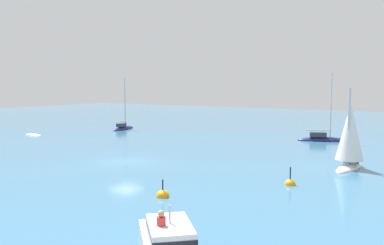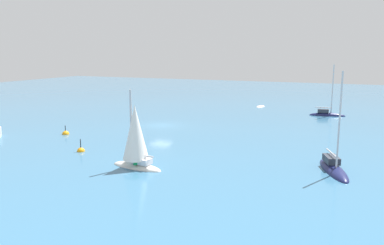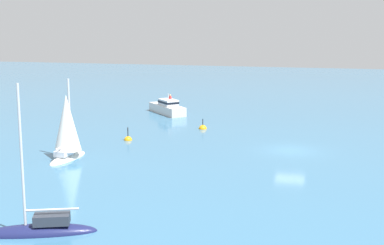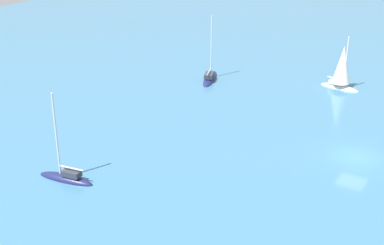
{
  "view_description": "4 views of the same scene",
  "coord_description": "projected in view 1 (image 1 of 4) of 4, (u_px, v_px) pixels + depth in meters",
  "views": [
    {
      "loc": [
        -22.99,
        26.76,
        6.66
      ],
      "look_at": [
        1.74,
        -14.03,
        2.15
      ],
      "focal_mm": 38.15,
      "sensor_mm": 36.0,
      "label": 1
    },
    {
      "loc": [
        -43.23,
        -23.18,
        9.28
      ],
      "look_at": [
        -7.55,
        -7.66,
        2.19
      ],
      "focal_mm": 36.19,
      "sensor_mm": 36.0,
      "label": 2
    },
    {
      "loc": [
        2.52,
        -46.89,
        11.17
      ],
      "look_at": [
        -7.57,
        -4.34,
        2.9
      ],
      "focal_mm": 52.51,
      "sensor_mm": 36.0,
      "label": 3
    },
    {
      "loc": [
        44.55,
        10.61,
        22.26
      ],
      "look_at": [
        4.27,
        -14.43,
        1.66
      ],
      "focal_mm": 51.09,
      "sensor_mm": 36.0,
      "label": 4
    }
  ],
  "objects": [
    {
      "name": "mooring_buoy",
      "position": [
        163.0,
        197.0,
        24.17
      ],
      "size": [
        0.81,
        0.81,
        1.43
      ],
      "color": "orange",
      "rests_on": "ground"
    },
    {
      "name": "ground_plane",
      "position": [
        125.0,
        161.0,
        35.27
      ],
      "size": [
        160.0,
        160.0,
        0.0
      ],
      "primitive_type": "plane",
      "color": "teal"
    },
    {
      "name": "ketch",
      "position": [
        123.0,
        128.0,
        59.96
      ],
      "size": [
        1.94,
        5.21,
        8.02
      ],
      "rotation": [
        0.0,
        0.0,
        4.87
      ],
      "color": "#191E4C",
      "rests_on": "ground"
    },
    {
      "name": "rib",
      "position": [
        33.0,
        135.0,
        53.23
      ],
      "size": [
        2.85,
        1.3,
        0.38
      ],
      "rotation": [
        0.0,
        0.0,
        3.1
      ],
      "color": "silver",
      "rests_on": "ground"
    },
    {
      "name": "sailboat_1",
      "position": [
        350.0,
        140.0,
        32.06
      ],
      "size": [
        2.36,
        4.85,
        6.76
      ],
      "rotation": [
        0.0,
        0.0,
        1.45
      ],
      "color": "silver",
      "rests_on": "ground"
    },
    {
      "name": "sailboat",
      "position": [
        324.0,
        140.0,
        47.7
      ],
      "size": [
        6.25,
        3.42,
        8.41
      ],
      "rotation": [
        0.0,
        0.0,
        3.49
      ],
      "color": "#191E4C",
      "rests_on": "ground"
    },
    {
      "name": "channel_buoy",
      "position": [
        290.0,
        185.0,
        27.03
      ],
      "size": [
        0.74,
        0.74,
        1.56
      ],
      "color": "orange",
      "rests_on": "ground"
    }
  ]
}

